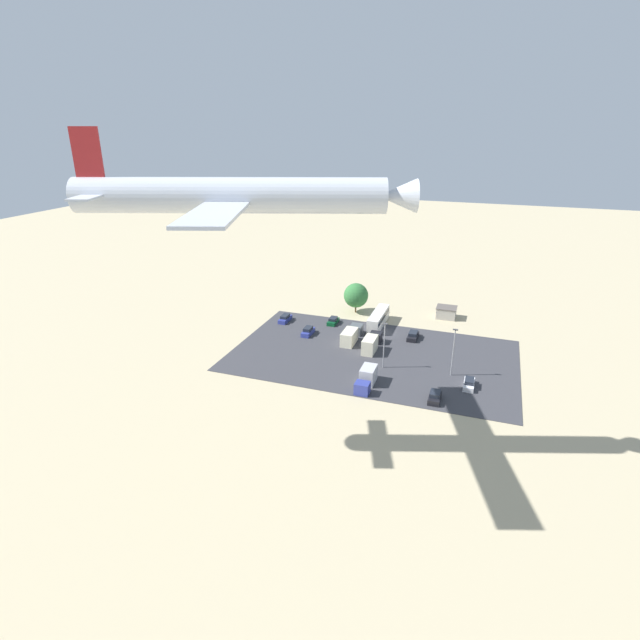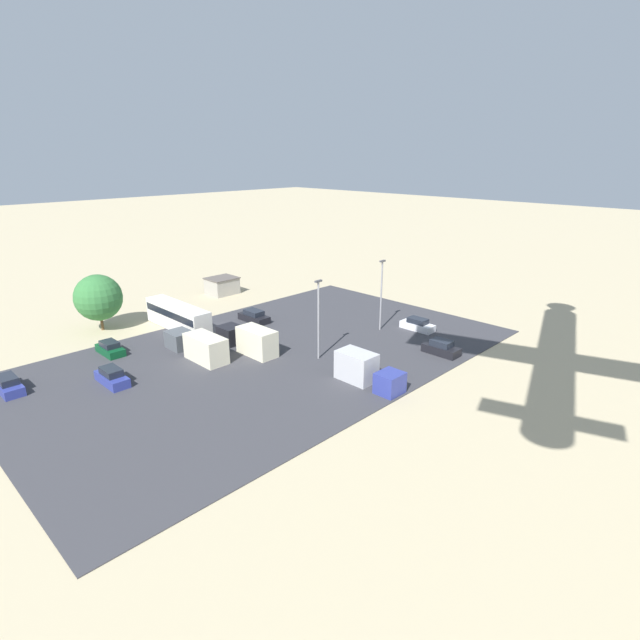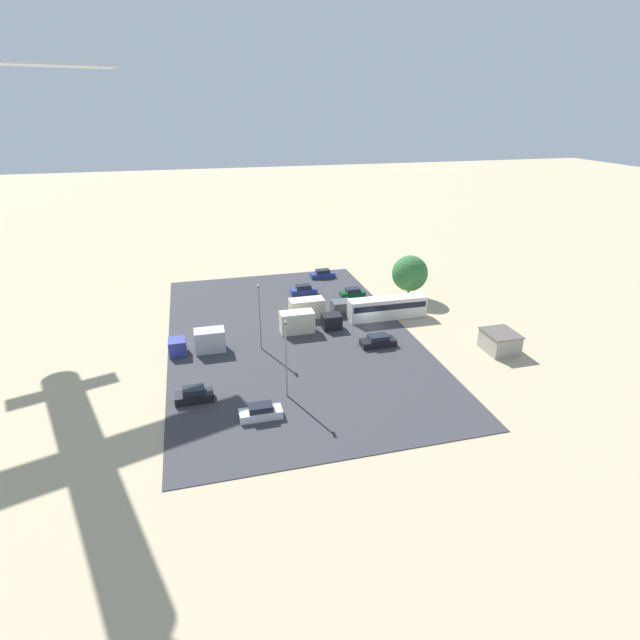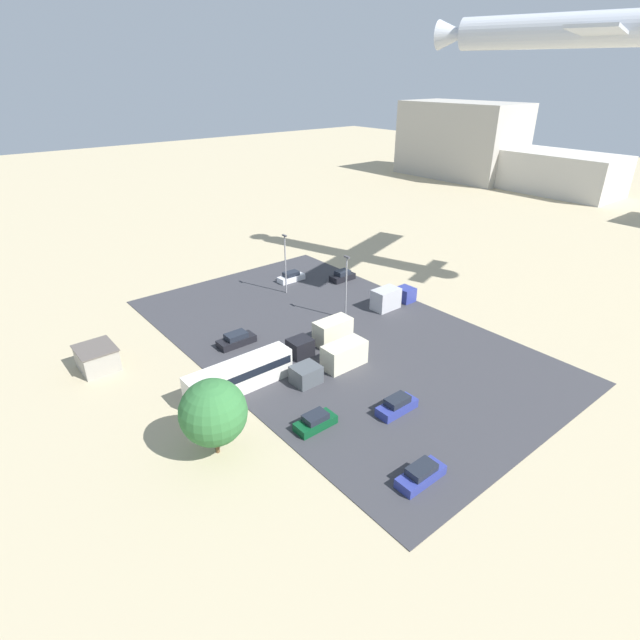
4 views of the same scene
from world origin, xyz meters
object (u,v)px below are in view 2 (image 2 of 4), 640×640
object	(u,v)px
bus	(178,316)
parked_car_5	(110,349)
parked_car_1	(8,385)
parked_car_2	(112,377)
parked_car_0	(254,317)
shed_building	(222,286)
parked_car_3	(417,325)
parked_truck_0	(198,346)
parked_truck_2	(249,340)
parked_truck_1	(365,371)
parked_car_4	(441,348)

from	to	relation	value
bus	parked_car_5	size ratio (longest dim) A/B	2.91
parked_car_1	parked_car_2	world-z (taller)	parked_car_2
parked_car_0	parked_car_5	xyz separation A→B (m)	(18.40, -2.45, -0.04)
shed_building	parked_car_3	bearing A→B (deg)	102.78
parked_truck_0	parked_truck_2	world-z (taller)	parked_truck_2
parked_car_5	parked_truck_0	world-z (taller)	parked_truck_0
parked_truck_1	parked_truck_2	xyz separation A→B (m)	(2.77, -14.67, 0.05)
parked_car_3	parked_truck_1	distance (m)	17.54
parked_car_2	parked_car_4	distance (m)	34.63
parked_car_4	parked_car_5	distance (m)	37.01
parked_car_2	shed_building	bearing A→B (deg)	-143.31
parked_car_0	parked_truck_2	xyz separation A→B (m)	(6.98, 8.03, 0.74)
parked_car_1	parked_car_4	world-z (taller)	parked_car_4
parked_car_0	parked_car_1	xyz separation A→B (m)	(29.15, -0.13, -0.00)
bus	parked_truck_2	xyz separation A→B (m)	(-1.57, 12.64, -0.34)
parked_truck_0	bus	bearing A→B (deg)	71.28
parked_car_5	parked_car_3	bearing A→B (deg)	147.24
bus	parked_car_0	distance (m)	9.78
bus	parked_car_2	bearing A→B (deg)	37.03
parked_truck_2	parked_car_4	bearing A→B (deg)	-47.55
bus	parked_car_0	bearing A→B (deg)	151.66
parked_car_0	parked_car_1	size ratio (longest dim) A/B	1.04
bus	parked_truck_2	bearing A→B (deg)	97.09
parked_car_1	parked_car_0	bearing A→B (deg)	179.74
parked_car_1	parked_truck_0	xyz separation A→B (m)	(-17.22, 5.49, 0.65)
parked_car_4	shed_building	bearing A→B (deg)	93.48
parked_car_0	parked_car_2	world-z (taller)	parked_car_2
bus	parked_truck_0	distance (m)	10.54
bus	parked_truck_0	bearing A→B (deg)	71.28
parked_car_2	parked_car_5	xyz separation A→B (m)	(-3.16, -7.66, -0.07)
parked_car_3	parked_car_5	size ratio (longest dim) A/B	1.08
parked_car_5	parked_truck_1	bearing A→B (deg)	119.43
parked_car_2	parked_car_3	bearing A→B (deg)	160.25
parked_car_5	parked_car_4	bearing A→B (deg)	134.54
parked_car_2	parked_truck_1	distance (m)	24.65
bus	parked_car_4	distance (m)	32.79
shed_building	parked_car_0	distance (m)	15.65
bus	parked_truck_1	distance (m)	27.66
bus	parked_car_5	xyz separation A→B (m)	(9.85, 2.16, -1.11)
parked_car_4	parked_car_5	xyz separation A→B (m)	(25.96, -26.38, -0.07)
shed_building	parked_car_4	bearing A→B (deg)	93.48
parked_car_1	bus	bearing A→B (deg)	-167.73
parked_truck_1	parked_truck_2	distance (m)	14.93
shed_building	parked_car_3	distance (m)	33.00
parked_car_1	parked_truck_0	size ratio (longest dim) A/B	0.48
parked_car_2	parked_car_4	xyz separation A→B (m)	(-29.13, 18.72, -0.00)
parked_car_2	parked_truck_2	size ratio (longest dim) A/B	0.50
bus	parked_car_1	size ratio (longest dim) A/B	2.63
parked_truck_2	parked_car_1	bearing A→B (deg)	159.78
parked_car_1	parked_car_2	bearing A→B (deg)	144.85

